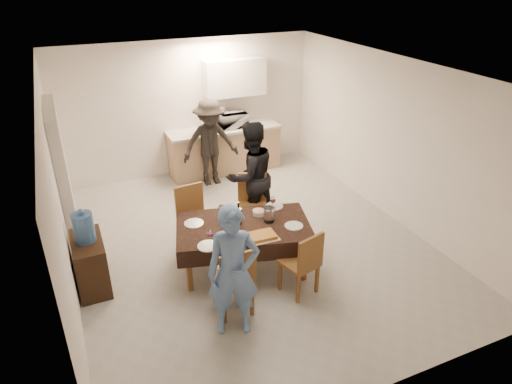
# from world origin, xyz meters

# --- Properties ---
(floor) EXTENTS (5.00, 6.00, 0.02)m
(floor) POSITION_xyz_m (0.00, 0.00, 0.00)
(floor) COLOR #9E9D99
(floor) RESTS_ON ground
(ceiling) EXTENTS (5.00, 6.00, 0.02)m
(ceiling) POSITION_xyz_m (0.00, 0.00, 2.60)
(ceiling) COLOR white
(ceiling) RESTS_ON wall_back
(wall_back) EXTENTS (5.00, 0.02, 2.60)m
(wall_back) POSITION_xyz_m (0.00, 3.00, 1.30)
(wall_back) COLOR white
(wall_back) RESTS_ON floor
(wall_front) EXTENTS (5.00, 0.02, 2.60)m
(wall_front) POSITION_xyz_m (0.00, -3.00, 1.30)
(wall_front) COLOR white
(wall_front) RESTS_ON floor
(wall_left) EXTENTS (0.02, 6.00, 2.60)m
(wall_left) POSITION_xyz_m (-2.50, 0.00, 1.30)
(wall_left) COLOR white
(wall_left) RESTS_ON floor
(wall_right) EXTENTS (0.02, 6.00, 2.60)m
(wall_right) POSITION_xyz_m (2.50, 0.00, 1.30)
(wall_right) COLOR white
(wall_right) RESTS_ON floor
(stub_partition) EXTENTS (0.15, 1.40, 2.10)m
(stub_partition) POSITION_xyz_m (-2.42, 1.20, 1.05)
(stub_partition) COLOR beige
(stub_partition) RESTS_ON floor
(kitchen_base_cabinet) EXTENTS (2.20, 0.60, 0.86)m
(kitchen_base_cabinet) POSITION_xyz_m (0.60, 2.68, 0.43)
(kitchen_base_cabinet) COLOR tan
(kitchen_base_cabinet) RESTS_ON floor
(kitchen_worktop) EXTENTS (2.24, 0.64, 0.05)m
(kitchen_worktop) POSITION_xyz_m (0.60, 2.68, 0.89)
(kitchen_worktop) COLOR #B3B2AD
(kitchen_worktop) RESTS_ON kitchen_base_cabinet
(upper_cabinet) EXTENTS (1.20, 0.34, 0.70)m
(upper_cabinet) POSITION_xyz_m (0.90, 2.82, 1.85)
(upper_cabinet) COLOR silver
(upper_cabinet) RESTS_ON wall_back
(dining_table) EXTENTS (1.98, 1.46, 0.69)m
(dining_table) POSITION_xyz_m (-0.31, -0.56, 0.66)
(dining_table) COLOR black
(dining_table) RESTS_ON floor
(chair_near_left) EXTENTS (0.45, 0.45, 0.52)m
(chair_near_left) POSITION_xyz_m (-0.76, -1.40, 0.59)
(chair_near_left) COLOR brown
(chair_near_left) RESTS_ON floor
(chair_near_right) EXTENTS (0.51, 0.52, 0.49)m
(chair_near_right) POSITION_xyz_m (0.14, -1.39, 0.56)
(chair_near_right) COLOR brown
(chair_near_right) RESTS_ON floor
(chair_far_left) EXTENTS (0.49, 0.49, 0.52)m
(chair_far_left) POSITION_xyz_m (-0.76, 0.10, 0.59)
(chair_far_left) COLOR brown
(chair_far_left) RESTS_ON floor
(chair_far_right) EXTENTS (0.57, 0.59, 0.53)m
(chair_far_right) POSITION_xyz_m (0.14, 0.10, 0.60)
(chair_far_right) COLOR brown
(chair_far_right) RESTS_ON floor
(console) EXTENTS (0.38, 0.76, 0.71)m
(console) POSITION_xyz_m (-2.28, -0.14, 0.35)
(console) COLOR black
(console) RESTS_ON floor
(water_jug) EXTENTS (0.26, 0.26, 0.38)m
(water_jug) POSITION_xyz_m (-2.28, -0.14, 0.90)
(water_jug) COLOR #4473B3
(water_jug) RESTS_ON console
(wine_bottle) EXTENTS (0.08, 0.08, 0.33)m
(wine_bottle) POSITION_xyz_m (-0.36, -0.51, 0.86)
(wine_bottle) COLOR black
(wine_bottle) RESTS_ON dining_table
(water_pitcher) EXTENTS (0.14, 0.14, 0.22)m
(water_pitcher) POSITION_xyz_m (0.04, -0.61, 0.80)
(water_pitcher) COLOR white
(water_pitcher) RESTS_ON dining_table
(savoury_tart) EXTENTS (0.41, 0.31, 0.05)m
(savoury_tart) POSITION_xyz_m (-0.21, -0.94, 0.72)
(savoury_tart) COLOR #C6883A
(savoury_tart) RESTS_ON dining_table
(salad_bowl) EXTENTS (0.17, 0.17, 0.06)m
(salad_bowl) POSITION_xyz_m (-0.01, -0.38, 0.72)
(salad_bowl) COLOR silver
(salad_bowl) RESTS_ON dining_table
(mushroom_dish) EXTENTS (0.19, 0.19, 0.03)m
(mushroom_dish) POSITION_xyz_m (-0.36, -0.28, 0.71)
(mushroom_dish) COLOR silver
(mushroom_dish) RESTS_ON dining_table
(wine_glass_a) EXTENTS (0.09, 0.09, 0.20)m
(wine_glass_a) POSITION_xyz_m (-0.86, -0.81, 0.79)
(wine_glass_a) COLOR white
(wine_glass_a) RESTS_ON dining_table
(wine_glass_b) EXTENTS (0.09, 0.09, 0.19)m
(wine_glass_b) POSITION_xyz_m (0.24, -0.31, 0.79)
(wine_glass_b) COLOR white
(wine_glass_b) RESTS_ON dining_table
(wine_glass_c) EXTENTS (0.09, 0.09, 0.20)m
(wine_glass_c) POSITION_xyz_m (-0.51, -0.26, 0.79)
(wine_glass_c) COLOR white
(wine_glass_c) RESTS_ON dining_table
(plate_near_left) EXTENTS (0.26, 0.26, 0.02)m
(plate_near_left) POSITION_xyz_m (-0.91, -0.86, 0.70)
(plate_near_left) COLOR silver
(plate_near_left) RESTS_ON dining_table
(plate_near_right) EXTENTS (0.25, 0.25, 0.01)m
(plate_near_right) POSITION_xyz_m (0.29, -0.86, 0.70)
(plate_near_right) COLOR silver
(plate_near_right) RESTS_ON dining_table
(plate_far_left) EXTENTS (0.26, 0.26, 0.02)m
(plate_far_left) POSITION_xyz_m (-0.91, -0.26, 0.70)
(plate_far_left) COLOR silver
(plate_far_left) RESTS_ON dining_table
(plate_far_right) EXTENTS (0.25, 0.25, 0.01)m
(plate_far_right) POSITION_xyz_m (0.29, -0.26, 0.70)
(plate_far_right) COLOR silver
(plate_far_right) RESTS_ON dining_table
(microwave) EXTENTS (0.53, 0.36, 0.29)m
(microwave) POSITION_xyz_m (0.79, 2.68, 1.06)
(microwave) COLOR silver
(microwave) RESTS_ON kitchen_worktop
(person_near) EXTENTS (0.67, 0.55, 1.60)m
(person_near) POSITION_xyz_m (-0.86, -1.61, 0.80)
(person_near) COLOR #5D80B7
(person_near) RESTS_ON floor
(person_far) EXTENTS (0.97, 0.82, 1.74)m
(person_far) POSITION_xyz_m (0.24, 0.49, 0.87)
(person_far) COLOR black
(person_far) RESTS_ON floor
(person_kitchen) EXTENTS (1.07, 0.61, 1.65)m
(person_kitchen) POSITION_xyz_m (0.16, 2.23, 0.83)
(person_kitchen) COLOR black
(person_kitchen) RESTS_ON floor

